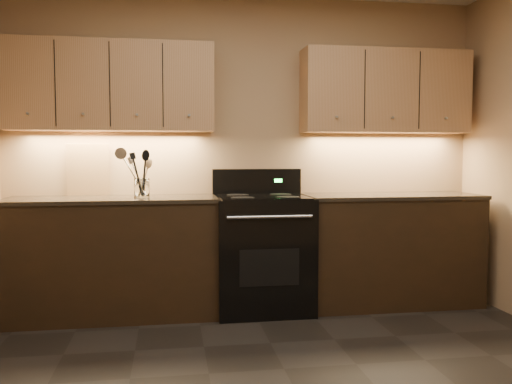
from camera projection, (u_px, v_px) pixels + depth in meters
wall_back at (247, 150)px, 4.64m from camera, size 4.00×0.04×2.60m
counter_left at (113, 257)px, 4.23m from camera, size 1.62×0.62×0.93m
counter_right at (390, 249)px, 4.58m from camera, size 1.46×0.62×0.93m
stove at (262, 251)px, 4.39m from camera, size 0.76×0.68×1.14m
upper_cab_left at (112, 87)px, 4.28m from camera, size 1.60×0.30×0.70m
upper_cab_right at (385, 92)px, 4.64m from camera, size 1.44×0.30×0.70m
outlet_plate at (90, 172)px, 4.44m from camera, size 0.08×0.01×0.12m
utensil_crock at (142, 189)px, 4.20m from camera, size 0.14×0.14×0.15m
cutting_board at (88, 170)px, 4.41m from camera, size 0.34×0.08×0.42m
wooden_spoon at (139, 176)px, 4.17m from camera, size 0.15×0.15×0.31m
black_spoon at (142, 173)px, 4.20m from camera, size 0.10×0.10×0.36m
black_turner at (142, 173)px, 4.17m from camera, size 0.18×0.15×0.37m
steel_spatula at (145, 174)px, 4.21m from camera, size 0.22×0.15×0.34m
steel_skimmer at (145, 170)px, 4.19m from camera, size 0.28×0.14×0.40m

